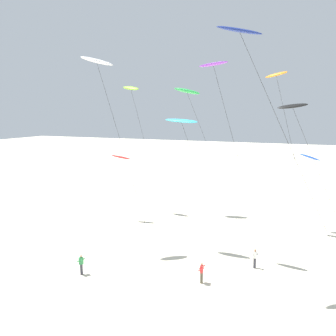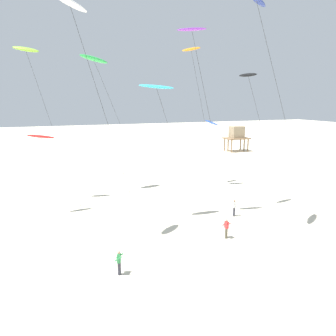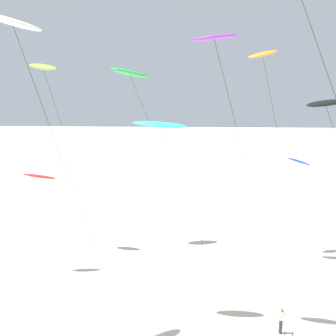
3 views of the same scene
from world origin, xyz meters
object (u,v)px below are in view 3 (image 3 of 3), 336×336
Objects in this scene: kite_orange at (263,57)px; kite_green at (130,73)px; kite_white at (13,24)px; kite_purple at (215,42)px; kite_red at (39,177)px; kite_flyer_furthest at (281,320)px; kite_blue at (299,162)px; kite_cyan at (160,126)px; kite_black at (327,106)px; kite_lime at (43,68)px.

kite_orange is 11.24m from kite_green.
kite_orange is at bearing 38.15° from kite_white.
kite_red is at bearing 154.70° from kite_purple.
kite_orange is 10.38× the size of kite_flyer_furthest.
kite_red reaches higher than kite_flyer_furthest.
kite_purple is 13.71m from kite_green.
kite_orange is 2.00× the size of kite_blue.
kite_orange reaches higher than kite_red.
kite_cyan is at bearing 166.44° from kite_flyer_furthest.
kite_black reaches higher than kite_flyer_furthest.
kite_red is 0.47× the size of kite_orange.
kite_green is (-6.52, 12.01, -1.13)m from kite_purple.
kite_purple is 1.99× the size of kite_blue.
kite_lime is 1.91× the size of kite_blue.
kite_lime is 7.18m from kite_green.
kite_flyer_furthest is at bearing -108.16° from kite_blue.
kite_lime is (-17.79, 1.00, -0.75)m from kite_orange.
kite_cyan is 1.45× the size of kite_blue.
kite_orange reaches higher than kite_black.
kite_white reaches higher than kite_black.
kite_lime reaches higher than kite_cyan.
kite_orange reaches higher than kite_lime.
kite_green is at bearing 75.56° from kite_white.
kite_black is (12.96, -11.27, -2.29)m from kite_green.
kite_blue is at bearing 71.84° from kite_flyer_furthest.
kite_white is (-10.16, -2.13, 0.69)m from kite_purple.
kite_black reaches higher than kite_blue.
kite_white is (3.31, -12.37, 1.46)m from kite_lime.
kite_lime is at bearing 104.98° from kite_white.
kite_lime is (-10.40, 9.70, 3.79)m from kite_cyan.
kite_white reaches higher than kite_orange.
kite_flyer_furthest is (16.89, -7.21, -6.76)m from kite_red.
kite_red is 4.85× the size of kite_flyer_furthest.
kite_purple is (-4.31, -9.24, 0.03)m from kite_orange.
kite_lime reaches higher than kite_red.
kite_green is 9.71× the size of kite_flyer_furthest.
kite_white reaches higher than kite_flyer_furthest.
kite_red is 0.45× the size of kite_white.
kite_black reaches higher than kite_cyan.
kite_blue is (3.76, 1.46, -8.55)m from kite_orange.
kite_white is at bearing -176.30° from kite_flyer_furthest.
kite_blue is (11.15, 10.15, -4.01)m from kite_cyan.
kite_red is 0.65× the size of kite_cyan.
kite_white is 1.11× the size of kite_green.
kite_cyan is 0.77× the size of kite_green.
kite_cyan is 7.49× the size of kite_flyer_furthest.
kite_white is 21.87m from kite_flyer_furthest.
kite_green reaches higher than kite_red.
kite_cyan is 0.73× the size of kite_purple.
kite_black is at bearing -75.97° from kite_orange.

